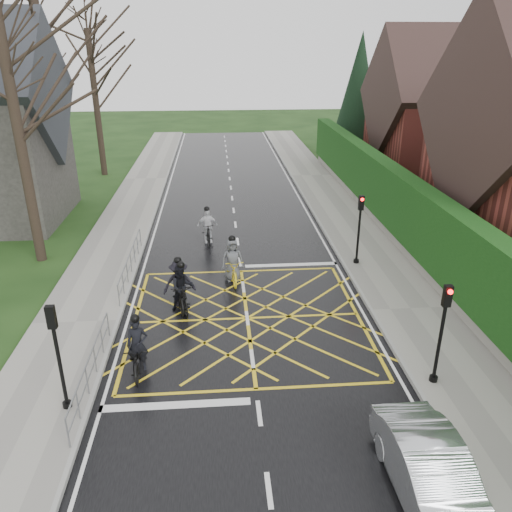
{
  "coord_description": "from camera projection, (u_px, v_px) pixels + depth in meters",
  "views": [
    {
      "loc": [
        -0.93,
        -15.53,
        9.11
      ],
      "look_at": [
        0.53,
        2.61,
        1.3
      ],
      "focal_mm": 35.0,
      "sensor_mm": 36.0,
      "label": 1
    }
  ],
  "objects": [
    {
      "name": "ground",
      "position": [
        247.0,
        318.0,
        17.89
      ],
      "size": [
        120.0,
        120.0,
        0.0
      ],
      "primitive_type": "plane",
      "color": "black",
      "rests_on": "ground"
    },
    {
      "name": "road",
      "position": [
        247.0,
        318.0,
        17.88
      ],
      "size": [
        9.0,
        80.0,
        0.01
      ],
      "primitive_type": "cube",
      "color": "black",
      "rests_on": "ground"
    },
    {
      "name": "sidewalk_right",
      "position": [
        410.0,
        310.0,
        18.3
      ],
      "size": [
        3.0,
        80.0,
        0.15
      ],
      "primitive_type": "cube",
      "color": "gray",
      "rests_on": "ground"
    },
    {
      "name": "sidewalk_left",
      "position": [
        76.0,
        323.0,
        17.42
      ],
      "size": [
        3.0,
        80.0,
        0.15
      ],
      "primitive_type": "cube",
      "color": "gray",
      "rests_on": "ground"
    },
    {
      "name": "stone_wall",
      "position": [
        401.0,
        242.0,
        23.81
      ],
      "size": [
        0.5,
        38.0,
        0.7
      ],
      "primitive_type": "cube",
      "color": "slate",
      "rests_on": "ground"
    },
    {
      "name": "hedge",
      "position": [
        405.0,
        207.0,
        23.12
      ],
      "size": [
        0.9,
        38.0,
        2.8
      ],
      "primitive_type": "cube",
      "color": "#10340E",
      "rests_on": "stone_wall"
    },
    {
      "name": "house_far",
      "position": [
        447.0,
        119.0,
        33.74
      ],
      "size": [
        9.8,
        8.8,
        10.3
      ],
      "color": "maroon",
      "rests_on": "ground"
    },
    {
      "name": "conifer",
      "position": [
        358.0,
        97.0,
        40.52
      ],
      "size": [
        4.6,
        4.6,
        10.0
      ],
      "color": "black",
      "rests_on": "ground"
    },
    {
      "name": "tree_near",
      "position": [
        8.0,
        75.0,
        19.6
      ],
      "size": [
        9.24,
        9.24,
        11.44
      ],
      "color": "black",
      "rests_on": "ground"
    },
    {
      "name": "tree_mid",
      "position": [
        42.0,
        52.0,
        26.57
      ],
      "size": [
        10.08,
        10.08,
        12.48
      ],
      "color": "black",
      "rests_on": "ground"
    },
    {
      "name": "tree_far",
      "position": [
        92.0,
        72.0,
        34.52
      ],
      "size": [
        8.4,
        8.4,
        10.4
      ],
      "color": "black",
      "rests_on": "ground"
    },
    {
      "name": "railing_south",
      "position": [
        90.0,
        364.0,
        14.03
      ],
      "size": [
        0.05,
        5.04,
        1.03
      ],
      "color": "slate",
      "rests_on": "ground"
    },
    {
      "name": "railing_north",
      "position": [
        130.0,
        258.0,
        20.9
      ],
      "size": [
        0.05,
        6.04,
        1.03
      ],
      "color": "slate",
      "rests_on": "ground"
    },
    {
      "name": "traffic_light_ne",
      "position": [
        359.0,
        231.0,
        21.45
      ],
      "size": [
        0.24,
        0.31,
        3.21
      ],
      "rotation": [
        0.0,
        0.0,
        3.14
      ],
      "color": "black",
      "rests_on": "ground"
    },
    {
      "name": "traffic_light_se",
      "position": [
        441.0,
        336.0,
        13.75
      ],
      "size": [
        0.24,
        0.31,
        3.21
      ],
      "rotation": [
        0.0,
        0.0,
        3.14
      ],
      "color": "black",
      "rests_on": "ground"
    },
    {
      "name": "traffic_light_sw",
      "position": [
        59.0,
        359.0,
        12.74
      ],
      "size": [
        0.24,
        0.31,
        3.21
      ],
      "color": "black",
      "rests_on": "ground"
    },
    {
      "name": "cyclist_rear",
      "position": [
        138.0,
        353.0,
        14.81
      ],
      "size": [
        0.82,
        1.99,
        1.89
      ],
      "rotation": [
        0.0,
        0.0,
        0.07
      ],
      "color": "black",
      "rests_on": "ground"
    },
    {
      "name": "cyclist_back",
      "position": [
        182.0,
        292.0,
        18.18
      ],
      "size": [
        0.99,
        2.0,
        1.93
      ],
      "rotation": [
        0.0,
        0.0,
        0.24
      ],
      "color": "black",
      "rests_on": "ground"
    },
    {
      "name": "cyclist_mid",
      "position": [
        179.0,
        289.0,
        18.4
      ],
      "size": [
        1.3,
        2.17,
        2.01
      ],
      "rotation": [
        0.0,
        0.0,
        0.2
      ],
      "color": "black",
      "rests_on": "ground"
    },
    {
      "name": "cyclist_front",
      "position": [
        208.0,
        230.0,
        24.37
      ],
      "size": [
        1.04,
        1.91,
        1.86
      ],
      "rotation": [
        0.0,
        0.0,
        0.12
      ],
      "color": "black",
      "rests_on": "ground"
    },
    {
      "name": "cyclist_lead",
      "position": [
        233.0,
        265.0,
        20.44
      ],
      "size": [
        0.95,
        2.12,
        1.99
      ],
      "rotation": [
        0.0,
        0.0,
        0.12
      ],
      "color": "gold",
      "rests_on": "ground"
    },
    {
      "name": "car",
      "position": [
        432.0,
        476.0,
        10.53
      ],
      "size": [
        1.52,
        4.14,
        1.35
      ],
      "primitive_type": "imported",
      "rotation": [
        0.0,
        0.0,
        0.02
      ],
      "color": "silver",
      "rests_on": "ground"
    }
  ]
}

